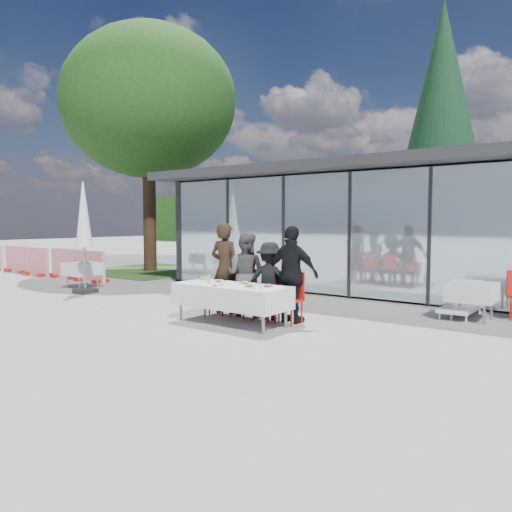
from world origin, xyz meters
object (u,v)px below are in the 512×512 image
Objects in this scene: diner_a at (225,268)px; plate_c at (245,283)px; diner_chair_d at (291,295)px; conifer_tree at (442,117)px; dining_table at (231,296)px; folded_eyeglasses at (216,286)px; diner_chair_b at (245,290)px; plate_a at (203,279)px; construction_barriers at (38,263)px; spare_table_right at (472,292)px; market_umbrella at (84,221)px; diner_chair_a at (224,288)px; diner_chair_c at (269,293)px; juice_bottle at (209,279)px; deciduous_tree at (148,103)px; plate_b at (219,281)px; diner_c at (270,281)px; spare_table_left at (82,269)px; diner_b at (246,274)px; diner_d at (292,274)px; plate_d at (268,286)px; lounger at (462,303)px; plate_extra at (249,286)px.

diner_a is 1.17m from plate_c.
diner_chair_d is 13.38m from conifer_tree.
dining_table is 1.18× the size of diner_a.
diner_chair_d is at bearing 48.83° from folded_eyeglasses.
diner_chair_b reaches higher than plate_a.
diner_a is at bearing -9.24° from construction_barriers.
diner_a reaches higher than diner_chair_d.
market_umbrella reaches higher than spare_table_right.
dining_table is at bearing -7.59° from market_umbrella.
spare_table_right is at bearing 40.87° from dining_table.
diner_chair_a is 1.00× the size of diner_chair_c.
diner_a reaches higher than juice_bottle.
plate_b is at bearing -34.05° from deciduous_tree.
diner_a is at bearing 110.36° from juice_bottle.
plate_b is at bearing -138.67° from diner_chair_c.
diner_chair_a is 0.95m from juice_bottle.
deciduous_tree reaches higher than diner_chair_a.
diner_c is at bearing 24.91° from plate_a.
diner_c is 6.22m from market_umbrella.
plate_a is 13.79m from conifer_tree.
market_umbrella is 0.38× the size of construction_barriers.
market_umbrella reaches higher than diner_a.
plate_b is (-0.73, -0.67, 0.01)m from diner_c.
market_umbrella reaches higher than spare_table_left.
dining_table is at bearing 131.35° from diner_a.
diner_c reaches higher than folded_eyeglasses.
dining_table is 1.10m from diner_chair_a.
diner_d is at bearing 167.53° from diner_b.
juice_bottle reaches higher than spare_table_right.
diner_chair_d is 4.21× the size of plate_d.
diner_chair_a is (-0.81, 0.75, -0.00)m from dining_table.
diner_a is at bearing 80.95° from plate_a.
diner_chair_a is 0.63× the size of diner_c.
juice_bottle reaches higher than lounger.
diner_chair_d is 3.58m from spare_table_right.
plate_a is at bearing -12.47° from construction_barriers.
construction_barriers is (-11.38, 1.66, -0.33)m from diner_c.
plate_a is at bearing 178.89° from plate_c.
plate_c is (0.99, -0.57, 0.24)m from diner_chair_a.
spare_table_right is at bearing 13.98° from market_umbrella.
construction_barriers is at bearing 170.60° from diner_chair_a.
construction_barriers is at bearing -177.44° from spare_table_right.
diner_c reaches higher than construction_barriers.
plate_extra is at bearing -32.51° from deciduous_tree.
construction_barriers is at bearing 167.52° from dining_table.
plate_a is 11.46m from deciduous_tree.
spare_table_left is (-7.57, 0.57, 0.02)m from diner_chair_d.
diner_chair_d is 0.10× the size of deciduous_tree.
juice_bottle is 0.02× the size of construction_barriers.
plate_extra is (1.33, -0.89, 0.24)m from diner_chair_a.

